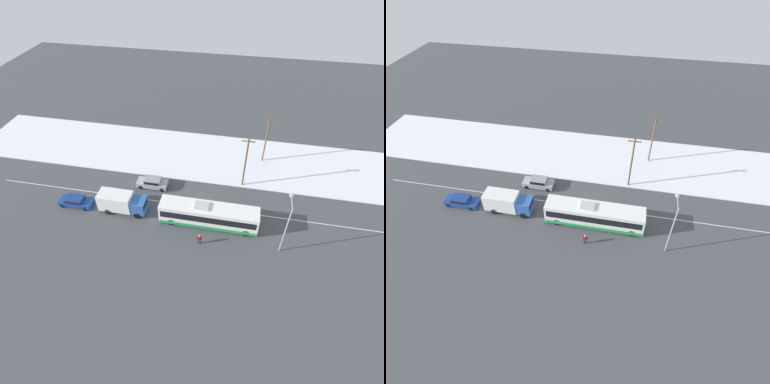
{
  "view_description": "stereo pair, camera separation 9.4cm",
  "coord_description": "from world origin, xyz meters",
  "views": [
    {
      "loc": [
        3.95,
        -28.1,
        29.67
      ],
      "look_at": [
        -1.7,
        1.26,
        1.4
      ],
      "focal_mm": 28.0,
      "sensor_mm": 36.0,
      "label": 1
    },
    {
      "loc": [
        4.05,
        -28.08,
        29.67
      ],
      "look_at": [
        -1.7,
        1.26,
        1.4
      ],
      "focal_mm": 28.0,
      "sensor_mm": 36.0,
      "label": 2
    }
  ],
  "objects": [
    {
      "name": "parked_car_near_truck",
      "position": [
        -17.11,
        -2.78,
        0.74
      ],
      "size": [
        4.54,
        1.8,
        1.33
      ],
      "color": "navy",
      "rests_on": "ground_plane"
    },
    {
      "name": "utility_pole_roadside",
      "position": [
        5.0,
        5.59,
        4.28
      ],
      "size": [
        1.8,
        0.24,
        8.18
      ],
      "color": "brown",
      "rests_on": "ground_plane"
    },
    {
      "name": "streetlamp",
      "position": [
        10.15,
        -4.82,
        4.63
      ],
      "size": [
        0.36,
        2.67,
        7.29
      ],
      "color": "#9EA3A8",
      "rests_on": "ground_plane"
    },
    {
      "name": "sedan_car",
      "position": [
        -7.85,
        2.82,
        0.81
      ],
      "size": [
        4.47,
        1.8,
        1.48
      ],
      "rotation": [
        0.0,
        0.0,
        3.14
      ],
      "color": "#9E9EA3",
      "rests_on": "ground_plane"
    },
    {
      "name": "utility_pole_snowlot",
      "position": [
        7.77,
        12.13,
        3.98
      ],
      "size": [
        1.8,
        0.24,
        7.58
      ],
      "color": "brown",
      "rests_on": "ground_plane"
    },
    {
      "name": "pedestrian_at_stop",
      "position": [
        0.61,
        -6.08,
        0.95
      ],
      "size": [
        0.56,
        0.25,
        1.56
      ],
      "color": "#23232D",
      "rests_on": "ground_plane"
    },
    {
      "name": "box_truck",
      "position": [
        -10.47,
        -2.53,
        1.57
      ],
      "size": [
        6.34,
        2.3,
        2.82
      ],
      "color": "silver",
      "rests_on": "ground_plane"
    },
    {
      "name": "ground_plane",
      "position": [
        0.0,
        0.0,
        0.0
      ],
      "size": [
        120.0,
        120.0,
        0.0
      ],
      "primitive_type": "plane",
      "color": "#424449"
    },
    {
      "name": "lane_marking_center",
      "position": [
        0.0,
        0.0,
        0.0
      ],
      "size": [
        60.0,
        0.12,
        0.0
      ],
      "color": "silver",
      "rests_on": "ground_plane"
    },
    {
      "name": "snow_lot",
      "position": [
        0.0,
        11.51,
        0.06
      ],
      "size": [
        80.0,
        12.94,
        0.12
      ],
      "color": "silver",
      "rests_on": "ground_plane"
    },
    {
      "name": "city_bus",
      "position": [
        1.2,
        -2.66,
        1.55
      ],
      "size": [
        12.49,
        2.57,
        3.17
      ],
      "color": "white",
      "rests_on": "ground_plane"
    }
  ]
}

